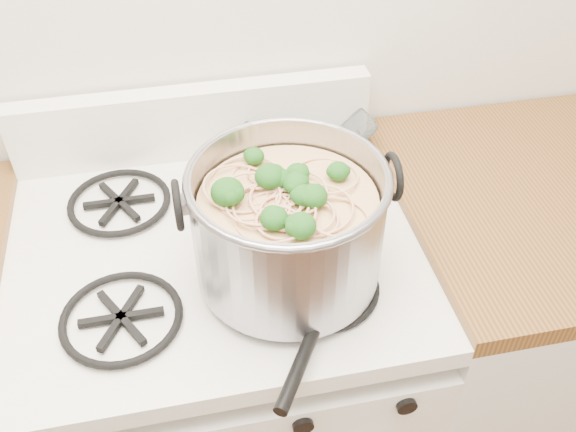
{
  "coord_description": "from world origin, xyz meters",
  "views": [
    {
      "loc": [
        -0.04,
        0.4,
        1.75
      ],
      "look_at": [
        0.12,
        1.16,
        1.05
      ],
      "focal_mm": 40.0,
      "sensor_mm": 36.0,
      "label": 1
    }
  ],
  "objects": [
    {
      "name": "counter_left",
      "position": [
        -0.51,
        1.26,
        0.46
      ],
      "size": [
        0.25,
        0.65,
        0.92
      ],
      "color": "silver",
      "rests_on": "ground"
    },
    {
      "name": "glass_bowl",
      "position": [
        0.24,
        1.52,
        0.94
      ],
      "size": [
        0.13,
        0.13,
        0.02
      ],
      "primitive_type": "imported",
      "rotation": [
        0.0,
        0.0,
        0.42
      ],
      "color": "white",
      "rests_on": "gas_range"
    },
    {
      "name": "gas_range",
      "position": [
        0.0,
        1.26,
        0.44
      ],
      "size": [
        0.76,
        0.66,
        0.92
      ],
      "color": "white",
      "rests_on": "ground"
    },
    {
      "name": "counter_right",
      "position": [
        0.88,
        1.26,
        0.46
      ],
      "size": [
        1.0,
        0.65,
        0.92
      ],
      "color": "silver",
      "rests_on": "ground"
    },
    {
      "name": "stock_pot",
      "position": [
        0.12,
        1.16,
        1.03
      ],
      "size": [
        0.36,
        0.33,
        0.22
      ],
      "color": "gray",
      "rests_on": "gas_range"
    },
    {
      "name": "spatula",
      "position": [
        0.18,
        1.09,
        0.94
      ],
      "size": [
        0.41,
        0.42,
        0.02
      ],
      "primitive_type": null,
      "rotation": [
        0.0,
        0.0,
        -0.55
      ],
      "color": "black",
      "rests_on": "gas_range"
    }
  ]
}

